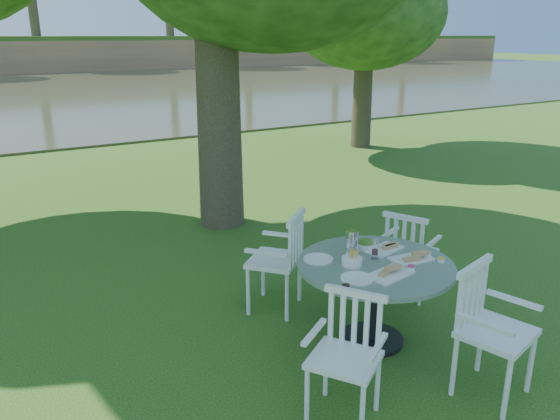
# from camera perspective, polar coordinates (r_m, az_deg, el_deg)

# --- Properties ---
(ground) EXTENTS (140.00, 140.00, 0.00)m
(ground) POSITION_cam_1_polar(r_m,az_deg,el_deg) (5.89, 1.02, -8.40)
(ground) COLOR #1B400D
(ground) RESTS_ON ground
(table) EXTENTS (1.33, 1.33, 0.76)m
(table) POSITION_cam_1_polar(r_m,az_deg,el_deg) (4.79, 9.87, -7.14)
(table) COLOR black
(table) RESTS_ON ground
(chair_ne) EXTENTS (0.59, 0.60, 0.92)m
(chair_ne) POSITION_cam_1_polar(r_m,az_deg,el_deg) (5.69, 13.14, -3.93)
(chair_ne) COLOR white
(chair_ne) RESTS_ON ground
(chair_nw) EXTENTS (0.69, 0.68, 0.99)m
(chair_nw) POSITION_cam_1_polar(r_m,az_deg,el_deg) (5.29, 0.44, -4.66)
(chair_nw) COLOR white
(chair_nw) RESTS_ON ground
(chair_sw) EXTENTS (0.61, 0.62, 0.90)m
(chair_sw) POSITION_cam_1_polar(r_m,az_deg,el_deg) (3.97, 7.21, -13.83)
(chair_sw) COLOR white
(chair_sw) RESTS_ON ground
(chair_se) EXTENTS (0.61, 0.59, 1.00)m
(chair_se) POSITION_cam_1_polar(r_m,az_deg,el_deg) (4.41, 20.62, -10.66)
(chair_se) COLOR white
(chair_se) RESTS_ON ground
(tableware) EXTENTS (1.10, 0.83, 0.23)m
(tableware) POSITION_cam_1_polar(r_m,az_deg,el_deg) (4.76, 8.93, -4.69)
(tableware) COLOR white
(tableware) RESTS_ON table
(river) EXTENTS (100.00, 28.00, 0.12)m
(river) POSITION_cam_1_polar(r_m,az_deg,el_deg) (27.73, -25.69, 10.75)
(river) COLOR #393B23
(river) RESTS_ON ground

